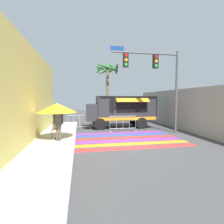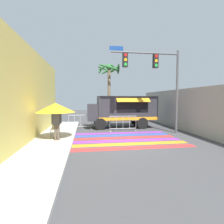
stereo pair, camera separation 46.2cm
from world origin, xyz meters
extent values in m
plane|color=#424244|center=(0.00, 0.00, 0.00)|extent=(60.00, 60.00, 0.00)
cube|color=#B7B5AD|center=(-5.18, 0.00, 0.08)|extent=(4.40, 16.00, 0.15)
cube|color=#E5D166|center=(-5.30, 0.00, 2.60)|extent=(0.25, 16.00, 5.20)
cube|color=gray|center=(5.07, 3.00, 1.58)|extent=(0.20, 16.00, 3.15)
cube|color=red|center=(0.00, -1.40, 0.00)|extent=(6.40, 0.56, 0.01)
cube|color=orange|center=(0.00, -0.64, 0.00)|extent=(6.40, 0.56, 0.01)
cube|color=purple|center=(0.00, 0.12, 0.00)|extent=(6.40, 0.56, 0.01)
cube|color=red|center=(0.00, 0.88, 0.00)|extent=(6.40, 0.56, 0.01)
cube|color=#334FB2|center=(0.00, 1.64, 0.00)|extent=(6.40, 0.56, 0.01)
cube|color=purple|center=(0.00, 2.40, 0.00)|extent=(6.40, 0.56, 0.01)
cube|color=#2D2D33|center=(1.07, 4.81, 1.64)|extent=(4.78, 2.02, 1.96)
cube|color=#2D2D33|center=(-1.32, 4.81, 1.32)|extent=(1.69, 1.86, 1.33)
cube|color=#1E232D|center=(-2.11, 4.81, 1.65)|extent=(0.06, 1.62, 0.50)
cube|color=black|center=(1.35, 3.78, 1.79)|extent=(2.53, 0.03, 0.88)
cube|color=orange|center=(1.35, 3.58, 2.31)|extent=(2.63, 0.43, 0.31)
cube|color=orange|center=(1.07, 3.79, 0.84)|extent=(4.78, 0.01, 0.24)
cylinder|color=black|center=(-1.17, 3.88, 0.45)|extent=(0.91, 0.22, 0.91)
cylinder|color=black|center=(-1.17, 5.74, 0.45)|extent=(0.91, 0.22, 0.91)
cylinder|color=black|center=(2.20, 3.88, 0.45)|extent=(0.91, 0.22, 0.91)
cylinder|color=black|center=(2.20, 5.74, 0.45)|extent=(0.91, 0.22, 0.91)
cylinder|color=#515456|center=(4.01, 1.90, 2.85)|extent=(0.16, 0.16, 5.69)
cylinder|color=#515456|center=(1.69, 1.90, 5.44)|extent=(4.64, 0.11, 0.11)
cube|color=black|center=(2.39, 1.87, 4.93)|extent=(0.32, 0.28, 0.90)
cylinder|color=red|center=(2.39, 1.73, 5.23)|extent=(0.20, 0.02, 0.20)
cylinder|color=#F2A519|center=(2.39, 1.73, 4.93)|extent=(0.20, 0.02, 0.20)
cylinder|color=green|center=(2.39, 1.73, 4.63)|extent=(0.20, 0.02, 0.20)
cube|color=black|center=(0.30, 1.87, 4.93)|extent=(0.32, 0.28, 0.90)
cylinder|color=red|center=(0.30, 1.73, 5.23)|extent=(0.20, 0.02, 0.20)
cylinder|color=#F2A519|center=(0.30, 1.73, 4.93)|extent=(0.20, 0.02, 0.20)
cylinder|color=green|center=(0.30, 1.73, 4.63)|extent=(0.20, 0.02, 0.20)
cube|color=navy|center=(-0.28, 1.88, 5.66)|extent=(0.90, 0.02, 0.28)
cylinder|color=black|center=(-3.94, 0.55, 0.18)|extent=(0.36, 0.36, 0.06)
cylinder|color=#B2B2B7|center=(-3.94, 0.55, 1.16)|extent=(0.04, 0.04, 2.00)
cone|color=yellow|center=(-3.94, 0.55, 1.90)|extent=(2.14, 2.14, 0.52)
cylinder|color=#4C4C51|center=(-4.27, 0.69, 0.40)|extent=(0.02, 0.02, 0.49)
cylinder|color=#4C4C51|center=(-3.84, 0.69, 0.40)|extent=(0.02, 0.02, 0.49)
cylinder|color=#4C4C51|center=(-4.27, 1.12, 0.40)|extent=(0.02, 0.02, 0.49)
cylinder|color=#4C4C51|center=(-3.84, 1.12, 0.40)|extent=(0.02, 0.02, 0.49)
cube|color=beige|center=(-4.06, 0.91, 0.66)|extent=(0.45, 0.45, 0.03)
cube|color=beige|center=(-4.06, 1.12, 0.90)|extent=(0.45, 0.03, 0.46)
cylinder|color=brown|center=(-3.91, 0.15, 0.57)|extent=(0.13, 0.13, 0.83)
cylinder|color=brown|center=(-3.76, 0.15, 0.57)|extent=(0.13, 0.13, 0.83)
cube|color=#3F3F47|center=(-3.84, 0.15, 1.32)|extent=(0.34, 0.20, 0.67)
cylinder|color=#3F3F47|center=(-4.06, 0.15, 1.35)|extent=(0.09, 0.09, 0.57)
cylinder|color=#3F3F47|center=(-3.62, 0.15, 1.35)|extent=(0.09, 0.09, 0.57)
sphere|color=#9E7051|center=(-3.84, 0.15, 1.80)|extent=(0.23, 0.23, 0.23)
cylinder|color=#B7BABF|center=(0.44, 3.08, 1.11)|extent=(1.98, 0.04, 0.04)
cylinder|color=#B7BABF|center=(0.44, 3.08, 0.20)|extent=(1.98, 0.04, 0.04)
cylinder|color=#B7BABF|center=(-0.55, 3.08, 0.66)|extent=(0.02, 0.02, 0.91)
cylinder|color=#B7BABF|center=(-0.06, 3.08, 0.66)|extent=(0.02, 0.02, 0.91)
cylinder|color=#B7BABF|center=(0.44, 3.08, 0.66)|extent=(0.02, 0.02, 0.91)
cylinder|color=#B7BABF|center=(0.93, 3.08, 0.66)|extent=(0.02, 0.02, 0.91)
cylinder|color=#B7BABF|center=(1.43, 3.08, 0.66)|extent=(0.02, 0.02, 0.91)
cube|color=#B7BABF|center=(-0.50, 3.08, 0.01)|extent=(0.06, 0.44, 0.03)
cube|color=#B7BABF|center=(1.38, 3.08, 0.01)|extent=(0.06, 0.44, 0.03)
cylinder|color=#B7BABF|center=(-2.73, 4.46, 1.11)|extent=(1.81, 0.04, 0.04)
cylinder|color=#B7BABF|center=(-2.73, 4.46, 0.20)|extent=(1.81, 0.04, 0.04)
cylinder|color=#B7BABF|center=(-3.63, 4.46, 0.66)|extent=(0.02, 0.02, 0.91)
cylinder|color=#B7BABF|center=(-3.18, 4.46, 0.66)|extent=(0.02, 0.02, 0.91)
cylinder|color=#B7BABF|center=(-2.73, 4.46, 0.66)|extent=(0.02, 0.02, 0.91)
cylinder|color=#B7BABF|center=(-2.28, 4.46, 0.66)|extent=(0.02, 0.02, 0.91)
cylinder|color=#B7BABF|center=(-1.83, 4.46, 0.66)|extent=(0.02, 0.02, 0.91)
cube|color=#B7BABF|center=(-3.58, 4.46, 0.01)|extent=(0.06, 0.44, 0.03)
cube|color=#B7BABF|center=(-1.88, 4.46, 0.01)|extent=(0.06, 0.44, 0.03)
cylinder|color=#7A664C|center=(-0.02, 7.49, 2.67)|extent=(0.29, 0.29, 5.34)
sphere|color=#2D6B33|center=(-0.02, 7.49, 5.49)|extent=(0.60, 0.60, 0.60)
ellipsoid|color=#2D6B33|center=(0.87, 7.37, 5.28)|extent=(0.47, 1.77, 0.90)
ellipsoid|color=#2D6B33|center=(0.53, 7.96, 5.30)|extent=(1.12, 1.24, 0.71)
ellipsoid|color=#2D6B33|center=(-0.14, 8.15, 5.23)|extent=(1.30, 0.47, 0.87)
ellipsoid|color=#2D6B33|center=(-0.83, 7.77, 5.23)|extent=(0.74, 1.60, 1.06)
ellipsoid|color=#2D6B33|center=(-0.73, 7.15, 5.31)|extent=(0.89, 1.52, 0.73)
ellipsoid|color=#2D6B33|center=(-0.21, 6.61, 5.33)|extent=(1.81, 0.61, 0.71)
ellipsoid|color=#2D6B33|center=(0.47, 7.04, 5.30)|extent=(1.09, 1.14, 0.69)
camera|label=1|loc=(-2.72, -9.42, 2.36)|focal=28.00mm
camera|label=2|loc=(-2.27, -9.49, 2.36)|focal=28.00mm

